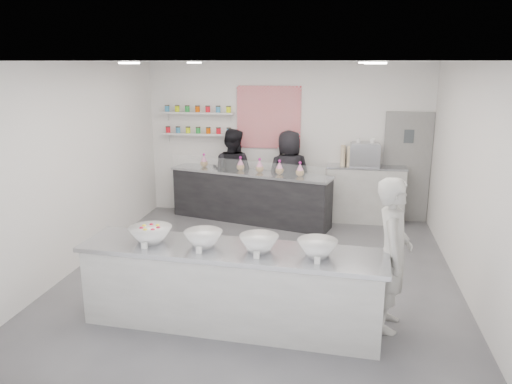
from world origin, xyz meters
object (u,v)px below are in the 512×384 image
(woman_prep, at_px, (392,255))
(staff_right, at_px, (289,176))
(prep_counter, at_px, (231,287))
(espresso_ledge, at_px, (365,194))
(staff_left, at_px, (232,173))
(back_bar, at_px, (250,197))
(espresso_machine, at_px, (365,155))

(woman_prep, bearing_deg, staff_right, 28.83)
(prep_counter, distance_m, espresso_ledge, 4.58)
(espresso_ledge, relative_size, staff_right, 0.84)
(staff_right, bearing_deg, espresso_ledge, 163.36)
(espresso_ledge, bearing_deg, staff_left, -177.61)
(back_bar, distance_m, woman_prep, 4.33)
(espresso_machine, bearing_deg, prep_counter, -110.60)
(prep_counter, height_order, staff_left, staff_left)
(prep_counter, bearing_deg, staff_right, 90.36)
(back_bar, bearing_deg, woman_prep, -42.96)
(woman_prep, bearing_deg, staff_left, 41.39)
(espresso_machine, relative_size, woman_prep, 0.31)
(espresso_machine, xyz_separation_m, staff_left, (-2.53, -0.11, -0.43))
(woman_prep, distance_m, staff_right, 4.20)
(woman_prep, xyz_separation_m, staff_right, (-1.60, 3.88, -0.02))
(back_bar, relative_size, staff_left, 1.80)
(back_bar, relative_size, espresso_ledge, 2.15)
(prep_counter, height_order, staff_right, staff_right)
(espresso_ledge, distance_m, staff_left, 2.59)
(staff_left, bearing_deg, back_bar, 160.64)
(prep_counter, relative_size, espresso_ledge, 2.37)
(back_bar, distance_m, espresso_machine, 2.30)
(prep_counter, bearing_deg, back_bar, 100.58)
(back_bar, bearing_deg, staff_left, 162.67)
(back_bar, distance_m, staff_right, 0.85)
(prep_counter, height_order, woman_prep, woman_prep)
(espresso_machine, relative_size, staff_right, 0.31)
(prep_counter, distance_m, back_bar, 3.95)
(espresso_ledge, distance_m, staff_right, 1.50)
(back_bar, height_order, staff_left, staff_left)
(back_bar, relative_size, espresso_machine, 5.76)
(espresso_ledge, bearing_deg, prep_counter, -111.13)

